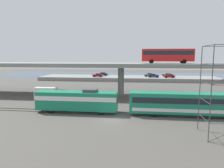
# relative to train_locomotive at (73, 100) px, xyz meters

# --- Properties ---
(ground_plane) EXTENTS (260.00, 260.00, 0.00)m
(ground_plane) POSITION_rel_train_locomotive_xyz_m (7.20, -4.00, -2.19)
(ground_plane) COLOR #4C4944
(rail_strip_near) EXTENTS (110.00, 0.12, 0.12)m
(rail_strip_near) POSITION_rel_train_locomotive_xyz_m (7.20, -0.71, -2.13)
(rail_strip_near) COLOR #59544C
(rail_strip_near) RESTS_ON ground_plane
(rail_strip_far) EXTENTS (110.00, 0.12, 0.12)m
(rail_strip_far) POSITION_rel_train_locomotive_xyz_m (7.20, 0.71, -2.13)
(rail_strip_far) COLOR #59544C
(rail_strip_far) RESTS_ON ground_plane
(train_locomotive) EXTENTS (15.26, 3.04, 4.18)m
(train_locomotive) POSITION_rel_train_locomotive_xyz_m (0.00, 0.00, 0.00)
(train_locomotive) COLOR #197A56
(train_locomotive) RESTS_ON ground_plane
(train_coach_lead) EXTENTS (22.34, 3.04, 3.86)m
(train_coach_lead) POSITION_rel_train_locomotive_xyz_m (21.20, -0.00, -0.02)
(train_coach_lead) COLOR #197A56
(train_coach_lead) RESTS_ON ground_plane
(highway_overpass) EXTENTS (96.00, 10.61, 8.21)m
(highway_overpass) POSITION_rel_train_locomotive_xyz_m (7.20, 16.00, 5.35)
(highway_overpass) COLOR gray
(highway_overpass) RESTS_ON ground_plane
(transit_bus_on_overpass) EXTENTS (12.00, 2.68, 3.40)m
(transit_bus_on_overpass) POSITION_rel_train_locomotive_xyz_m (18.27, 15.82, 8.08)
(transit_bus_on_overpass) COLOR red
(transit_bus_on_overpass) RESTS_ON highway_overpass
(service_truck_west) EXTENTS (6.80, 2.46, 3.04)m
(service_truck_west) POSITION_rel_train_locomotive_xyz_m (-8.08, 8.29, -0.56)
(service_truck_west) COLOR #9E998C
(service_truck_west) RESTS_ON ground_plane
(scaffolding_tower) EXTENTS (4.22, 4.22, 11.16)m
(scaffolding_tower) POSITION_rel_train_locomotive_xyz_m (21.54, -8.57, 3.80)
(scaffolding_tower) COLOR #38383D
(scaffolding_tower) RESTS_ON ground_plane
(pier_parking_lot) EXTENTS (73.28, 13.89, 1.50)m
(pier_parking_lot) POSITION_rel_train_locomotive_xyz_m (7.20, 51.00, -1.44)
(pier_parking_lot) COLOR gray
(pier_parking_lot) RESTS_ON ground_plane
(parked_car_0) EXTENTS (4.21, 1.84, 1.50)m
(parked_car_0) POSITION_rel_train_locomotive_xyz_m (17.73, 48.66, 0.08)
(parked_car_0) COLOR navy
(parked_car_0) RESTS_ON pier_parking_lot
(parked_car_1) EXTENTS (4.12, 1.88, 1.50)m
(parked_car_1) POSITION_rel_train_locomotive_xyz_m (16.29, 52.03, 0.08)
(parked_car_1) COLOR #515459
(parked_car_1) RESTS_ON pier_parking_lot
(parked_car_2) EXTENTS (4.11, 1.99, 1.50)m
(parked_car_2) POSITION_rel_train_locomotive_xyz_m (-4.97, 47.79, 0.08)
(parked_car_2) COLOR maroon
(parked_car_2) RESTS_ON pier_parking_lot
(parked_car_3) EXTENTS (4.58, 1.90, 1.50)m
(parked_car_3) POSITION_rel_train_locomotive_xyz_m (-3.94, 53.56, 0.08)
(parked_car_3) COLOR navy
(parked_car_3) RESTS_ON pier_parking_lot
(parked_car_4) EXTENTS (4.14, 1.92, 1.50)m
(parked_car_4) POSITION_rel_train_locomotive_xyz_m (23.98, 48.12, 0.08)
(parked_car_4) COLOR maroon
(parked_car_4) RESTS_ON pier_parking_lot
(parked_car_5) EXTENTS (4.30, 1.91, 1.50)m
(parked_car_5) POSITION_rel_train_locomotive_xyz_m (23.93, 52.30, 0.08)
(parked_car_5) COLOR black
(parked_car_5) RESTS_ON pier_parking_lot
(harbor_water) EXTENTS (140.00, 36.00, 0.01)m
(harbor_water) POSITION_rel_train_locomotive_xyz_m (7.20, 74.00, -2.19)
(harbor_water) COLOR navy
(harbor_water) RESTS_ON ground_plane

